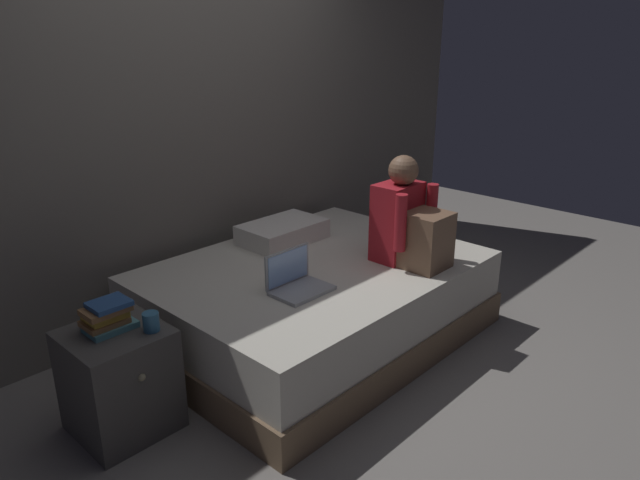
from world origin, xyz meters
name	(u,v)px	position (x,y,z in m)	size (l,w,h in m)	color
ground_plane	(329,365)	(0.00, 0.00, 0.00)	(8.00, 8.00, 0.00)	gray
wall_back	(192,112)	(0.00, 1.20, 1.35)	(5.60, 0.10, 2.70)	slate
bed	(316,301)	(0.20, 0.30, 0.24)	(2.00, 1.50, 0.50)	#7A6047
nightstand	(120,380)	(-1.10, 0.36, 0.26)	(0.44, 0.46, 0.53)	#474442
person_sitting	(409,223)	(0.62, -0.08, 0.75)	(0.39, 0.44, 0.66)	#B21E28
laptop	(296,281)	(-0.15, 0.12, 0.55)	(0.32, 0.23, 0.22)	#9EA0A5
pillow	(283,232)	(0.34, 0.75, 0.56)	(0.56, 0.36, 0.13)	silver
book_stack	(107,316)	(-1.10, 0.39, 0.59)	(0.22, 0.17, 0.14)	teal
mug	(151,322)	(-0.97, 0.24, 0.57)	(0.08, 0.08, 0.09)	teal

